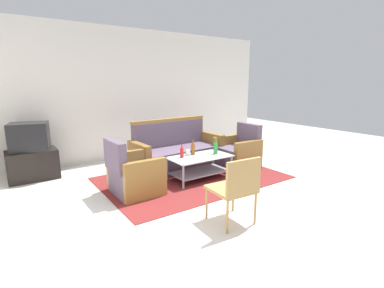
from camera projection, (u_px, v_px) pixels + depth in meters
name	position (u px, v px, depth m)	size (l,w,h in m)	color
ground_plane	(234.00, 195.00, 4.36)	(14.00, 14.00, 0.00)	silver
wall_back	(144.00, 94.00, 6.52)	(6.52, 0.12, 2.80)	silver
rug	(193.00, 178.00, 5.11)	(3.10, 2.07, 0.01)	maroon
couch	(177.00, 153.00, 5.60)	(1.83, 0.81, 0.96)	#5B4C60
armchair_left	(134.00, 175.00, 4.36)	(0.71, 0.77, 0.85)	#5B4C60
armchair_right	(238.00, 153.00, 5.71)	(0.72, 0.78, 0.85)	#5B4C60
coffee_table	(200.00, 164.00, 5.02)	(1.10, 0.60, 0.40)	silver
bottle_red	(182.00, 153.00, 4.89)	(0.06, 0.06, 0.23)	red
bottle_green	(216.00, 148.00, 5.14)	(0.08, 0.08, 0.28)	#2D8C38
bottle_brown	(193.00, 149.00, 5.09)	(0.07, 0.07, 0.26)	brown
cup	(188.00, 153.00, 5.04)	(0.08, 0.08, 0.10)	silver
tv_stand	(33.00, 165.00, 5.01)	(0.80, 0.50, 0.52)	black
television	(29.00, 137.00, 4.91)	(0.69, 0.57, 0.48)	black
wicker_chair	(236.00, 185.00, 3.35)	(0.51, 0.51, 0.84)	#AD844C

